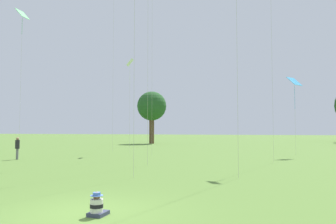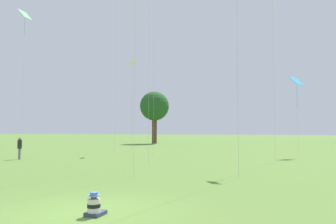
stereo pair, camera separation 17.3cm
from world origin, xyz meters
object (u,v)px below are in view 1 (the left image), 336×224
kite_6 (22,18)px  distant_tree_1 (152,107)px  person_standing_1 (17,146)px  kite_0 (130,66)px  seated_toddler (97,206)px  kite_2 (294,83)px

kite_6 → distant_tree_1: size_ratio=1.51×
person_standing_1 → kite_0: kite_0 is taller
seated_toddler → distant_tree_1: distant_tree_1 is taller
person_standing_1 → kite_6: 11.92m
kite_0 → kite_2: kite_0 is taller
person_standing_1 → kite_0: bearing=1.6°
person_standing_1 → kite_6: kite_6 is taller
seated_toddler → person_standing_1: bearing=138.7°
seated_toddler → kite_0: size_ratio=0.07×
kite_2 → distant_tree_1: 28.92m
distant_tree_1 → kite_0: bearing=-74.3°
kite_0 → kite_2: (14.77, 1.95, -2.04)m
kite_2 → distant_tree_1: bearing=126.9°
kite_0 → distant_tree_1: 22.87m
kite_0 → kite_6: kite_6 is taller
kite_6 → kite_2: bearing=-31.1°
kite_0 → kite_2: bearing=129.0°
person_standing_1 → distant_tree_1: size_ratio=0.19×
distant_tree_1 → kite_6: bearing=-94.0°
seated_toddler → distant_tree_1: bearing=109.3°
seated_toddler → kite_6: size_ratio=0.05×
seated_toddler → person_standing_1: person_standing_1 is taller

